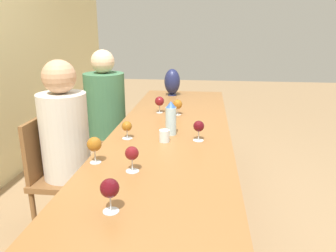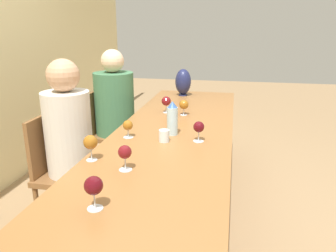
# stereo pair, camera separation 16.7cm
# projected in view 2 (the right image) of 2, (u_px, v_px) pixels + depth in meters

# --- Properties ---
(ground_plane) EXTENTS (14.00, 14.00, 0.00)m
(ground_plane) POSITION_uv_depth(u_px,v_px,m) (173.00, 220.00, 2.62)
(ground_plane) COLOR #937551
(dining_table) EXTENTS (3.00, 0.84, 0.75)m
(dining_table) POSITION_uv_depth(u_px,v_px,m) (174.00, 139.00, 2.41)
(dining_table) COLOR #936033
(dining_table) RESTS_ON ground_plane
(water_bottle) EXTENTS (0.08, 0.08, 0.24)m
(water_bottle) POSITION_uv_depth(u_px,v_px,m) (172.00, 119.00, 2.27)
(water_bottle) COLOR #ADCCD6
(water_bottle) RESTS_ON dining_table
(water_tumbler) EXTENTS (0.07, 0.07, 0.08)m
(water_tumbler) POSITION_uv_depth(u_px,v_px,m) (164.00, 136.00, 2.16)
(water_tumbler) COLOR silver
(water_tumbler) RESTS_ON dining_table
(vase) EXTENTS (0.17, 0.17, 0.29)m
(vase) POSITION_uv_depth(u_px,v_px,m) (183.00, 82.00, 3.54)
(vase) COLOR #1E234C
(vase) RESTS_ON dining_table
(wine_glass_0) EXTENTS (0.08, 0.08, 0.15)m
(wine_glass_0) POSITION_uv_depth(u_px,v_px,m) (91.00, 143.00, 1.84)
(wine_glass_0) COLOR silver
(wine_glass_0) RESTS_ON dining_table
(wine_glass_1) EXTENTS (0.07, 0.07, 0.14)m
(wine_glass_1) POSITION_uv_depth(u_px,v_px,m) (199.00, 127.00, 2.14)
(wine_glass_1) COLOR silver
(wine_glass_1) RESTS_ON dining_table
(wine_glass_2) EXTENTS (0.07, 0.07, 0.12)m
(wine_glass_2) POSITION_uv_depth(u_px,v_px,m) (128.00, 126.00, 2.22)
(wine_glass_2) COLOR silver
(wine_glass_2) RESTS_ON dining_table
(wine_glass_3) EXTENTS (0.08, 0.08, 0.15)m
(wine_glass_3) POSITION_uv_depth(u_px,v_px,m) (94.00, 186.00, 1.34)
(wine_glass_3) COLOR silver
(wine_glass_3) RESTS_ON dining_table
(wine_glass_4) EXTENTS (0.07, 0.07, 0.14)m
(wine_glass_4) POSITION_uv_depth(u_px,v_px,m) (125.00, 153.00, 1.71)
(wine_glass_4) COLOR silver
(wine_glass_4) RESTS_ON dining_table
(wine_glass_5) EXTENTS (0.08, 0.08, 0.13)m
(wine_glass_5) POSITION_uv_depth(u_px,v_px,m) (184.00, 105.00, 2.78)
(wine_glass_5) COLOR silver
(wine_glass_5) RESTS_ON dining_table
(wine_glass_6) EXTENTS (0.08, 0.08, 0.15)m
(wine_glass_6) POSITION_uv_depth(u_px,v_px,m) (166.00, 101.00, 2.85)
(wine_glass_6) COLOR silver
(wine_glass_6) RESTS_ON dining_table
(chair_near) EXTENTS (0.44, 0.44, 0.88)m
(chair_near) POSITION_uv_depth(u_px,v_px,m) (63.00, 168.00, 2.41)
(chair_near) COLOR brown
(chair_near) RESTS_ON ground_plane
(chair_far) EXTENTS (0.44, 0.44, 0.88)m
(chair_far) POSITION_uv_depth(u_px,v_px,m) (110.00, 130.00, 3.28)
(chair_far) COLOR brown
(chair_far) RESTS_ON ground_plane
(person_near) EXTENTS (0.33, 0.33, 1.28)m
(person_near) POSITION_uv_depth(u_px,v_px,m) (71.00, 142.00, 2.33)
(person_near) COLOR #2D2D38
(person_near) RESTS_ON ground_plane
(person_far) EXTENTS (0.38, 0.38, 1.28)m
(person_far) POSITION_uv_depth(u_px,v_px,m) (116.00, 112.00, 3.21)
(person_far) COLOR #2D2D38
(person_far) RESTS_ON ground_plane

